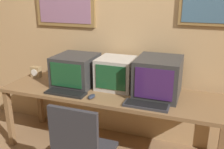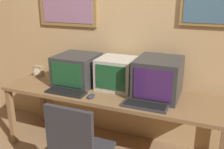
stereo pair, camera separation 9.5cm
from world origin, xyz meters
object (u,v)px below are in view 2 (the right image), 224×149
(monitor_left, at_px, (77,70))
(mouse_near_keyboard, at_px, (91,96))
(keyboard_main, at_px, (66,92))
(monitor_right, at_px, (158,78))
(monitor_center, at_px, (117,73))
(desk_clock, at_px, (38,71))
(keyboard_side, at_px, (145,106))

(monitor_left, distance_m, mouse_near_keyboard, 0.46)
(monitor_left, height_order, keyboard_main, monitor_left)
(monitor_left, distance_m, monitor_right, 0.90)
(monitor_center, bearing_deg, desk_clock, -179.64)
(monitor_right, bearing_deg, monitor_center, 173.54)
(monitor_center, distance_m, keyboard_side, 0.56)
(monitor_center, relative_size, keyboard_side, 0.94)
(monitor_right, height_order, desk_clock, monitor_right)
(monitor_left, bearing_deg, monitor_right, 0.34)
(keyboard_main, bearing_deg, monitor_center, 39.44)
(keyboard_main, xyz_separation_m, mouse_near_keyboard, (0.29, -0.00, 0.00))
(monitor_center, height_order, keyboard_side, monitor_center)
(monitor_left, distance_m, desk_clock, 0.58)
(keyboard_main, xyz_separation_m, keyboard_side, (0.82, -0.01, 0.00))
(monitor_left, relative_size, monitor_center, 1.17)
(monitor_right, bearing_deg, monitor_left, -179.66)
(monitor_right, distance_m, desk_clock, 1.47)
(keyboard_side, relative_size, desk_clock, 3.12)
(monitor_left, xyz_separation_m, keyboard_side, (0.85, -0.30, -0.15))
(keyboard_side, distance_m, desk_clock, 1.47)
(monitor_center, bearing_deg, keyboard_side, -41.07)
(monitor_left, relative_size, keyboard_main, 1.06)
(monitor_left, relative_size, desk_clock, 3.43)
(desk_clock, bearing_deg, monitor_left, -4.97)
(mouse_near_keyboard, bearing_deg, desk_clock, 158.98)
(keyboard_main, bearing_deg, keyboard_side, -0.45)
(monitor_left, xyz_separation_m, desk_clock, (-0.57, 0.05, -0.10))
(monitor_left, height_order, monitor_center, monitor_left)
(monitor_right, height_order, mouse_near_keyboard, monitor_right)
(desk_clock, bearing_deg, mouse_near_keyboard, -21.02)
(monitor_left, bearing_deg, keyboard_main, -84.04)
(monitor_center, distance_m, desk_clock, 1.03)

